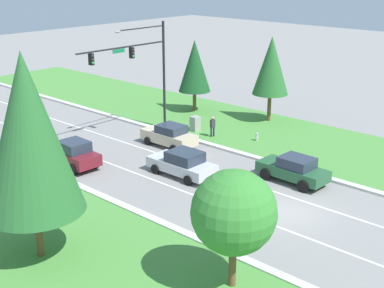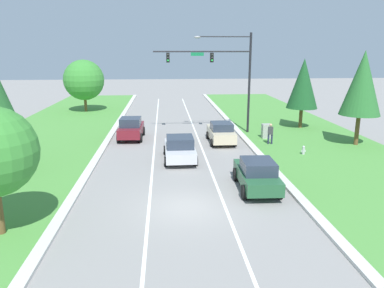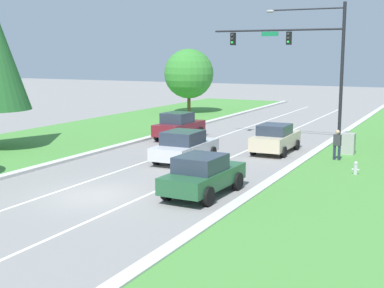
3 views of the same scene
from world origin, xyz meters
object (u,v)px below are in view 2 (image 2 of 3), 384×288
Objects in this scene: traffic_signal_mast at (223,68)px; silver_sedan at (180,148)px; pedestrian at (270,133)px; utility_cabinet at (266,131)px; conifer_far_right_tree at (303,84)px; champagne_sedan at (221,132)px; oak_far_left_tree at (84,80)px; forest_sedan at (257,174)px; fire_hydrant at (303,151)px; burgundy_sedan at (131,128)px; conifer_near_right_tree at (362,83)px.

traffic_signal_mast reaches higher than silver_sedan.
silver_sedan is 8.06m from pedestrian.
utility_cabinet is 0.75× the size of pedestrian.
utility_cabinet is 6.96m from conifer_far_right_tree.
champagne_sedan is 21.56m from oak_far_left_tree.
oak_far_left_tree reaches higher than forest_sedan.
traffic_signal_mast is at bearing 79.35° from champagne_sedan.
champagne_sedan is 6.70m from fire_hydrant.
pedestrian is 0.26× the size of conifer_far_right_tree.
champagne_sedan is 3.44× the size of utility_cabinet.
utility_cabinet is (3.61, 11.44, -0.22)m from forest_sedan.
conifer_far_right_tree is (11.84, 9.66, 3.38)m from silver_sedan.
traffic_signal_mast is 6.87× the size of utility_cabinet.
champagne_sedan is at bearing -12.22° from burgundy_sedan.
fire_hydrant is (12.50, -5.99, -0.56)m from burgundy_sedan.
conifer_near_right_tree reaches higher than conifer_far_right_tree.
champagne_sedan is 6.18× the size of fire_hydrant.
silver_sedan is 1.03× the size of forest_sedan.
forest_sedan is 13.82m from conifer_near_right_tree.
oak_far_left_tree is at bearing 116.27° from burgundy_sedan.
burgundy_sedan reaches higher than utility_cabinet.
oak_far_left_tree is at bearing -35.97° from pedestrian.
conifer_far_right_tree is (4.62, 6.06, 3.26)m from pedestrian.
pedestrian is 3.53m from fire_hydrant.
oak_far_left_tree is (-19.06, 20.44, 3.45)m from fire_hydrant.
conifer_far_right_tree is at bearing 71.32° from fire_hydrant.
conifer_near_right_tree is 30.14m from oak_far_left_tree.
champagne_sedan is 0.94× the size of silver_sedan.
conifer_far_right_tree reaches higher than utility_cabinet.
forest_sedan is 3.57× the size of utility_cabinet.
burgundy_sedan is 3.36× the size of utility_cabinet.
pedestrian reaches higher than silver_sedan.
burgundy_sedan is at bearing 165.60° from champagne_sedan.
champagne_sedan is 0.96× the size of forest_sedan.
burgundy_sedan reaches higher than pedestrian.
utility_cabinet is at bearing -40.72° from oak_far_left_tree.
conifer_near_right_tree is 1.18× the size of oak_far_left_tree.
pedestrian is at bearing -127.34° from conifer_far_right_tree.
champagne_sedan is at bearing -100.32° from traffic_signal_mast.
traffic_signal_mast is at bearing -168.19° from conifer_far_right_tree.
conifer_far_right_tree reaches higher than oak_far_left_tree.
forest_sedan is 0.73× the size of oak_far_left_tree.
fire_hydrant is (8.73, 0.47, -0.48)m from silver_sedan.
conifer_near_right_tree is at bearing -9.63° from burgundy_sedan.
champagne_sedan is at bearing 52.29° from silver_sedan.
forest_sedan reaches higher than fire_hydrant.
conifer_near_right_tree is (17.58, -3.57, 3.90)m from burgundy_sedan.
pedestrian is at bearing 115.83° from fire_hydrant.
fire_hydrant is at bearing -23.73° from burgundy_sedan.
traffic_signal_mast reaches higher than utility_cabinet.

